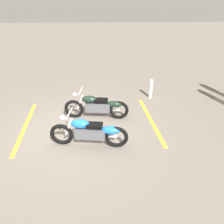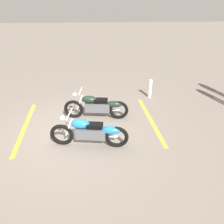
{
  "view_description": "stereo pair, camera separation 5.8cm",
  "coord_description": "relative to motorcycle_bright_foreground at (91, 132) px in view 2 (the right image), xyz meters",
  "views": [
    {
      "loc": [
        0.93,
        -5.8,
        3.83
      ],
      "look_at": [
        1.24,
        0.0,
        0.65
      ],
      "focal_mm": 34.53,
      "sensor_mm": 36.0,
      "label": 1
    },
    {
      "loc": [
        0.88,
        -5.79,
        3.83
      ],
      "look_at": [
        1.24,
        0.0,
        0.65
      ],
      "focal_mm": 34.53,
      "sensor_mm": 36.0,
      "label": 2
    }
  ],
  "objects": [
    {
      "name": "bollard_post",
      "position": [
        2.38,
        3.18,
        -0.07
      ],
      "size": [
        0.14,
        0.14,
        0.78
      ],
      "primitive_type": "cylinder",
      "color": "white",
      "rests_on": "ground"
    },
    {
      "name": "ground_plane",
      "position": [
        -0.6,
        0.79,
        -0.46
      ],
      "size": [
        60.0,
        60.0,
        0.0
      ],
      "primitive_type": "plane",
      "color": "slate"
    },
    {
      "name": "motorcycle_bright_foreground",
      "position": [
        0.0,
        0.0,
        0.0
      ],
      "size": [
        2.22,
        0.62,
        1.04
      ],
      "rotation": [
        0.0,
        0.0,
        3.0
      ],
      "color": "black",
      "rests_on": "ground"
    },
    {
      "name": "motorcycle_dark_foreground",
      "position": [
        0.2,
        1.56,
        0.0
      ],
      "size": [
        2.23,
        0.62,
        1.04
      ],
      "rotation": [
        0.0,
        0.0,
        3.03
      ],
      "color": "black",
      "rests_on": "ground"
    },
    {
      "name": "parking_stripe_near",
      "position": [
        -2.21,
        1.14,
        -0.46
      ],
      "size": [
        0.33,
        3.2,
        0.01
      ],
      "primitive_type": "cube",
      "rotation": [
        0.0,
        0.0,
        1.64
      ],
      "color": "yellow",
      "rests_on": "ground"
    },
    {
      "name": "parking_stripe_mid",
      "position": [
        2.02,
        1.34,
        -0.46
      ],
      "size": [
        0.33,
        3.2,
        0.01
      ],
      "primitive_type": "cube",
      "rotation": [
        0.0,
        0.0,
        1.64
      ],
      "color": "yellow",
      "rests_on": "ground"
    }
  ]
}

